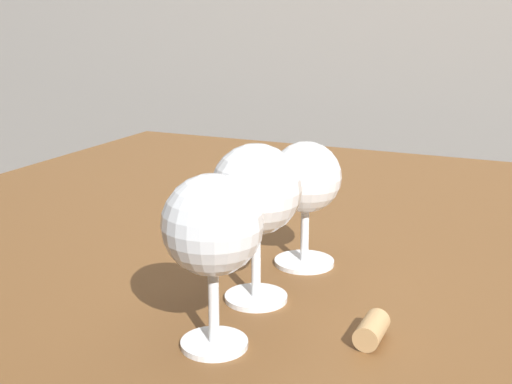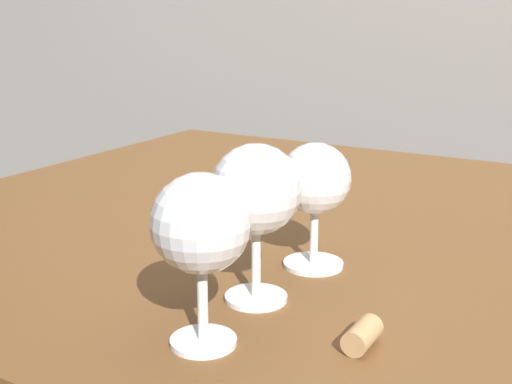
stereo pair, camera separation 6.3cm
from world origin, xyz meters
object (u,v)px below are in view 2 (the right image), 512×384
at_px(wine_glass_pinot, 256,191).
at_px(cork, 362,335).
at_px(wine_glass_rose, 201,226).
at_px(wine_glass_amber, 315,183).

xyz_separation_m(wine_glass_pinot, cork, (0.12, -0.04, -0.10)).
xyz_separation_m(wine_glass_rose, wine_glass_amber, (0.00, 0.21, -0.01)).
bearing_deg(cork, wine_glass_rose, -152.41).
height_order(wine_glass_rose, cork, wine_glass_rose).
relative_size(wine_glass_rose, cork, 3.52).
bearing_deg(wine_glass_rose, wine_glass_amber, 89.12).
bearing_deg(cork, wine_glass_pinot, 162.99).
height_order(wine_glass_amber, cork, wine_glass_amber).
height_order(wine_glass_pinot, cork, wine_glass_pinot).
relative_size(wine_glass_pinot, cork, 3.66).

